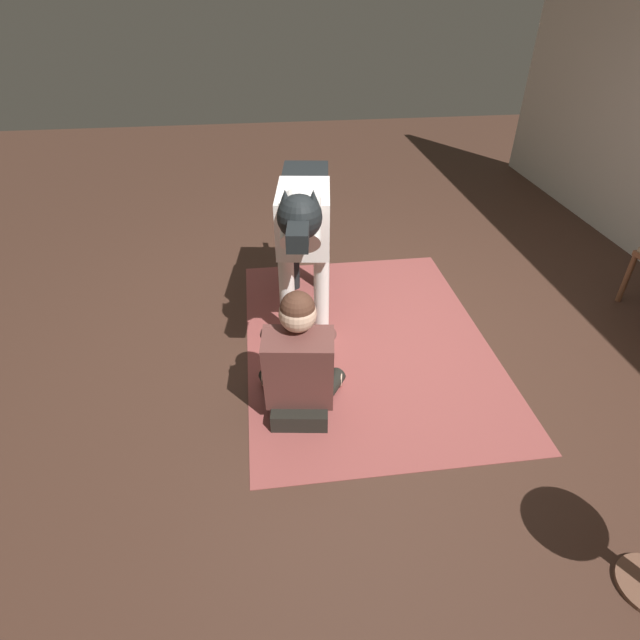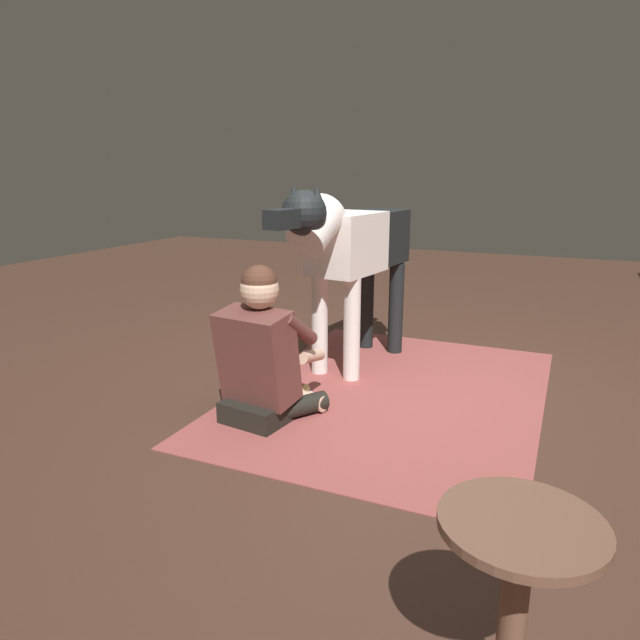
% 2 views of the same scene
% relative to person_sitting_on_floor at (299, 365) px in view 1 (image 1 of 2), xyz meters
% --- Properties ---
extents(ground_plane, '(13.10, 13.10, 0.00)m').
position_rel_person_sitting_on_floor_xyz_m(ground_plane, '(-0.71, 0.47, -0.36)').
color(ground_plane, '#442B20').
extents(area_rug, '(2.42, 1.77, 0.01)m').
position_rel_person_sitting_on_floor_xyz_m(area_rug, '(-0.64, 0.56, -0.35)').
color(area_rug, '#934541').
rests_on(area_rug, ground).
extents(person_sitting_on_floor, '(0.68, 0.57, 0.87)m').
position_rel_person_sitting_on_floor_xyz_m(person_sitting_on_floor, '(0.00, 0.00, 0.00)').
color(person_sitting_on_floor, black).
rests_on(person_sitting_on_floor, ground).
extents(large_dog, '(1.67, 0.47, 1.27)m').
position_rel_person_sitting_on_floor_xyz_m(large_dog, '(-0.98, 0.14, 0.48)').
color(large_dog, white).
rests_on(large_dog, ground).
extents(hot_dog_on_plate, '(0.21, 0.21, 0.06)m').
position_rel_person_sitting_on_floor_xyz_m(hot_dog_on_plate, '(-0.34, 0.05, -0.33)').
color(hot_dog_on_plate, silver).
rests_on(hot_dog_on_plate, ground).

